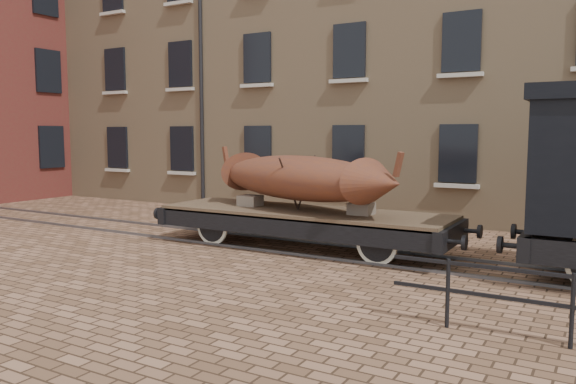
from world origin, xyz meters
The scene contains 5 objects.
ground centered at (0.00, 0.00, 0.00)m, with size 90.00×90.00×0.00m, color brown.
warehouse_cream centered at (3.00, 9.99, 7.00)m, with size 40.00×10.19×14.00m.
rail_track centered at (0.00, 0.00, 0.03)m, with size 30.00×1.52×0.06m.
flatcar_wagon centered at (-1.46, 0.00, 0.76)m, with size 8.05×2.18×1.22m.
iron_boat centered at (-1.59, 0.00, 1.73)m, with size 6.03×3.23×1.48m.
Camera 1 is at (4.97, -11.73, 2.79)m, focal length 35.00 mm.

